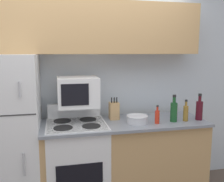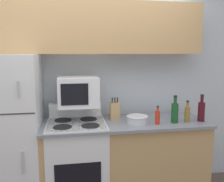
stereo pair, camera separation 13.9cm
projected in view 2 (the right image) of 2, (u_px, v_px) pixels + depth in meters
name	position (u px, v px, depth m)	size (l,w,h in m)	color
wall_back	(88.00, 86.00, 3.05)	(8.00, 0.05, 2.55)	silver
lower_cabinets	(125.00, 161.00, 2.84)	(1.81, 0.63, 0.93)	tan
refrigerator	(4.00, 135.00, 2.61)	(0.76, 0.70, 1.67)	white
upper_cabinets	(88.00, 28.00, 2.76)	(2.57, 0.32, 0.57)	tan
stove	(77.00, 163.00, 2.74)	(0.63, 0.62, 1.10)	white
microwave	(78.00, 92.00, 2.72)	(0.43, 0.37, 0.32)	white
knife_block	(115.00, 111.00, 2.84)	(0.11, 0.11, 0.26)	tan
bowl	(137.00, 119.00, 2.68)	(0.23, 0.23, 0.09)	silver
bottle_wine_red	(201.00, 111.00, 2.76)	(0.08, 0.08, 0.30)	#470F19
bottle_hot_sauce	(157.00, 117.00, 2.65)	(0.05, 0.05, 0.20)	red
bottle_vinegar	(187.00, 114.00, 2.73)	(0.06, 0.06, 0.24)	olive
bottle_wine_green	(175.00, 112.00, 2.71)	(0.08, 0.08, 0.30)	#194C23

